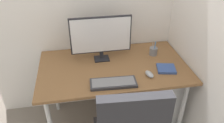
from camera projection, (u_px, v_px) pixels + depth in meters
name	position (u px, v px, depth m)	size (l,w,h in m)	color
ground_plane	(113.00, 121.00, 2.50)	(8.00, 8.00, 0.00)	slate
desk	(113.00, 72.00, 2.13)	(1.40, 0.80, 0.76)	brown
filing_cabinet	(153.00, 94.00, 2.41)	(0.40, 0.55, 0.65)	silver
monitor	(101.00, 36.00, 2.07)	(0.58, 0.12, 0.44)	black
keyboard	(113.00, 83.00, 1.85)	(0.40, 0.17, 0.03)	#333338
mouse	(149.00, 74.00, 1.95)	(0.06, 0.11, 0.03)	#9EA0A5
pen_holder	(153.00, 51.00, 2.25)	(0.08, 0.08, 0.16)	slate
notebook	(166.00, 69.00, 2.03)	(0.16, 0.15, 0.02)	#334C8C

